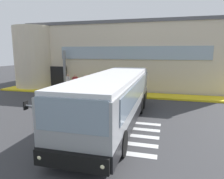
{
  "coord_description": "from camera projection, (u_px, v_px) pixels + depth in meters",
  "views": [
    {
      "loc": [
        4.44,
        -13.36,
        3.88
      ],
      "look_at": [
        1.01,
        -0.69,
        1.5
      ],
      "focal_mm": 33.23,
      "sensor_mm": 36.0,
      "label": 1
    }
  ],
  "objects": [
    {
      "name": "passenger_by_doorway",
      "position": [
        75.0,
        82.0,
        19.61
      ],
      "size": [
        0.45,
        0.44,
        1.68
      ],
      "color": "#2D2D33",
      "rests_on": "boarding_curb"
    },
    {
      "name": "boarding_curb",
      "position": [
        117.0,
        94.0,
        19.06
      ],
      "size": [
        24.11,
        2.0,
        0.15
      ],
      "primitive_type": "cube",
      "color": "yellow",
      "rests_on": "ground"
    },
    {
      "name": "ground_plane",
      "position": [
        101.0,
        108.0,
        14.52
      ],
      "size": [
        80.0,
        90.0,
        0.02
      ],
      "primitive_type": "cube",
      "color": "#353538",
      "rests_on": "ground"
    },
    {
      "name": "terminal_building",
      "position": [
        125.0,
        56.0,
        25.1
      ],
      "size": [
        21.91,
        13.8,
        6.83
      ],
      "color": "beige",
      "rests_on": "ground"
    },
    {
      "name": "passenger_at_curb_edge",
      "position": [
        86.0,
        82.0,
        19.24
      ],
      "size": [
        0.57,
        0.44,
        1.68
      ],
      "color": "#2D2D33",
      "rests_on": "boarding_curb"
    },
    {
      "name": "safety_bollard_yellow",
      "position": [
        105.0,
        92.0,
        18.05
      ],
      "size": [
        0.18,
        0.18,
        0.9
      ],
      "primitive_type": "cylinder",
      "color": "yellow",
      "rests_on": "ground"
    },
    {
      "name": "bay_paint_stripes",
      "position": [
        113.0,
        133.0,
        10.01
      ],
      "size": [
        4.4,
        3.96,
        0.01
      ],
      "color": "silver",
      "rests_on": "ground"
    },
    {
      "name": "entry_support_column",
      "position": [
        65.0,
        70.0,
        20.7
      ],
      "size": [
        0.28,
        0.28,
        3.89
      ],
      "primitive_type": "cylinder",
      "color": "slate",
      "rests_on": "boarding_curb"
    },
    {
      "name": "bus_main_foreground",
      "position": [
        114.0,
        99.0,
        11.27
      ],
      "size": [
        3.03,
        10.95,
        2.7
      ],
      "color": "gray",
      "rests_on": "ground"
    },
    {
      "name": "passenger_near_column",
      "position": [
        68.0,
        82.0,
        19.78
      ],
      "size": [
        0.55,
        0.35,
        1.68
      ],
      "color": "#2D2D33",
      "rests_on": "boarding_curb"
    }
  ]
}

